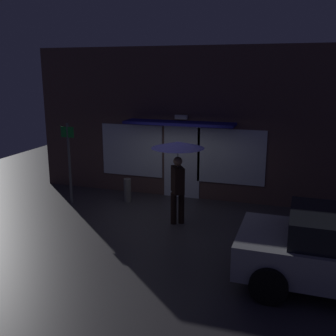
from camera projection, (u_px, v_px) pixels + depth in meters
name	position (u px, v px, depth m)	size (l,w,h in m)	color
ground_plane	(158.00, 222.00, 10.14)	(18.00, 18.00, 0.00)	#38353A
building_facade	(183.00, 125.00, 11.77)	(9.38, 1.00, 4.44)	brown
person_with_umbrella	(178.00, 158.00, 9.66)	(1.29, 1.29, 2.10)	black
street_sign_post	(69.00, 158.00, 11.30)	(0.40, 0.07, 2.33)	#595B60
sidewalk_bollard	(127.00, 190.00, 11.64)	(0.21, 0.21, 0.69)	slate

